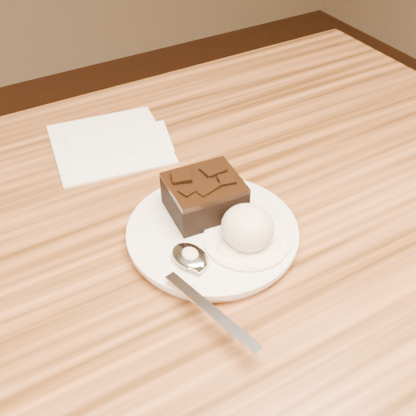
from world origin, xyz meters
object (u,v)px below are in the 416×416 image
plate (212,234)px  brownie (204,198)px  ice_cream_scoop (248,228)px  spoon (190,258)px  napkin (110,143)px

plate → brownie: 0.04m
plate → ice_cream_scoop: bearing=-56.0°
spoon → napkin: bearing=73.2°
plate → spoon: bearing=-146.1°
ice_cream_scoop → plate: bearing=124.0°
napkin → ice_cream_scoop: bearing=-79.0°
plate → napkin: plate is taller
plate → ice_cream_scoop: (0.02, -0.03, 0.03)m
ice_cream_scoop → napkin: ice_cream_scoop is taller
brownie → spoon: size_ratio=0.44×
brownie → napkin: bearing=100.3°
ice_cream_scoop → brownie: bearing=103.0°
ice_cream_scoop → spoon: 0.07m
ice_cream_scoop → napkin: size_ratio=0.39×
ice_cream_scoop → napkin: 0.28m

